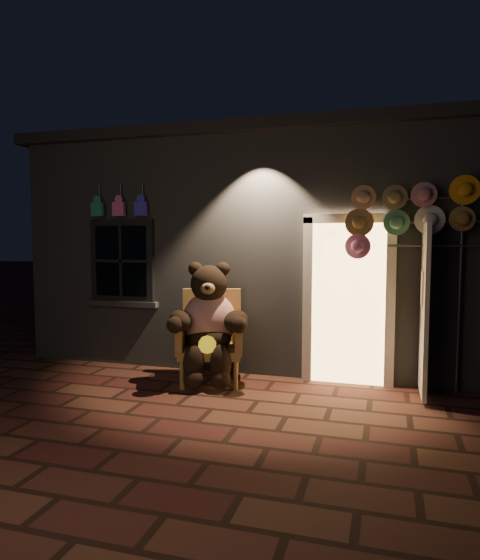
% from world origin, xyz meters
% --- Properties ---
extents(ground, '(60.00, 60.00, 0.00)m').
position_xyz_m(ground, '(0.00, 0.00, 0.00)').
color(ground, '#552F20').
rests_on(ground, ground).
extents(shop_building, '(7.30, 5.95, 3.51)m').
position_xyz_m(shop_building, '(0.00, 3.99, 1.74)').
color(shop_building, slate).
rests_on(shop_building, ground).
extents(wicker_armchair, '(0.98, 0.93, 1.20)m').
position_xyz_m(wicker_armchair, '(-0.39, 1.06, 0.60)').
color(wicker_armchair, '#9E703D').
rests_on(wicker_armchair, ground).
extents(teddy_bear, '(1.08, 0.97, 1.54)m').
position_xyz_m(teddy_bear, '(-0.36, 0.91, 0.80)').
color(teddy_bear, '#B52813').
rests_on(teddy_bear, ground).
extents(hat_rack, '(1.60, 0.22, 2.56)m').
position_xyz_m(hat_rack, '(2.04, 1.28, 2.14)').
color(hat_rack, '#59595E').
rests_on(hat_rack, ground).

